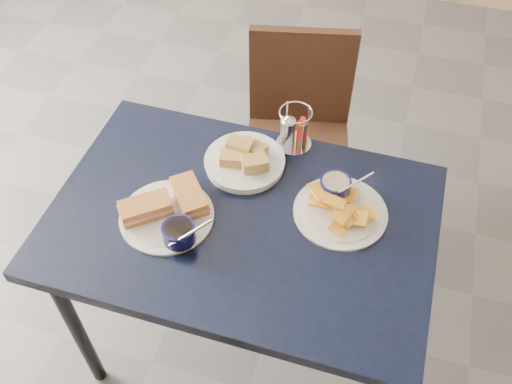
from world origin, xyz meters
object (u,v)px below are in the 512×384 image
(dining_table, at_px, (242,233))
(plantain_plate, at_px, (339,203))
(bread_basket, at_px, (245,160))
(condiment_caddy, at_px, (293,130))
(chair_far, at_px, (303,123))
(sandwich_plate, at_px, (170,212))

(dining_table, height_order, plantain_plate, plantain_plate)
(plantain_plate, xyz_separation_m, bread_basket, (-0.30, 0.08, 0.00))
(plantain_plate, bearing_deg, dining_table, -156.84)
(condiment_caddy, bearing_deg, dining_table, -101.70)
(dining_table, height_order, chair_far, chair_far)
(chair_far, height_order, sandwich_plate, sandwich_plate)
(sandwich_plate, bearing_deg, chair_far, 74.31)
(bread_basket, bearing_deg, plantain_plate, -15.55)
(plantain_plate, bearing_deg, chair_far, 110.65)
(chair_far, height_order, bread_basket, chair_far)
(plantain_plate, distance_m, bread_basket, 0.31)
(sandwich_plate, bearing_deg, dining_table, 17.79)
(sandwich_plate, distance_m, bread_basket, 0.29)
(bread_basket, xyz_separation_m, condiment_caddy, (0.12, 0.13, 0.03))
(chair_far, relative_size, plantain_plate, 3.19)
(plantain_plate, height_order, condiment_caddy, condiment_caddy)
(chair_far, bearing_deg, condiment_caddy, -84.09)
(sandwich_plate, relative_size, condiment_caddy, 2.21)
(sandwich_plate, xyz_separation_m, bread_basket, (0.14, 0.25, -0.00))
(sandwich_plate, distance_m, plantain_plate, 0.47)
(condiment_caddy, bearing_deg, plantain_plate, -48.91)
(dining_table, distance_m, bread_basket, 0.22)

